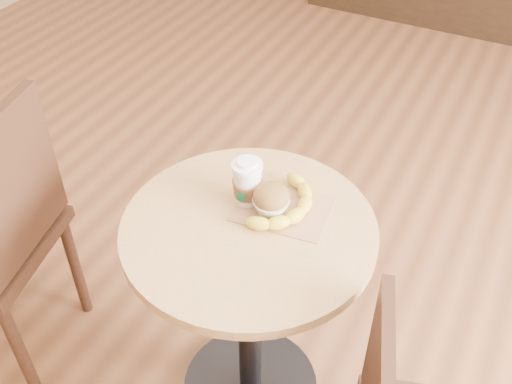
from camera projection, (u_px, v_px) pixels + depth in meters
cafe_table at (249, 287)px, 1.66m from camera, size 0.65×0.65×0.75m
kraft_bag at (283, 209)px, 1.55m from camera, size 0.26×0.21×0.00m
coffee_cup at (247, 184)px, 1.53m from camera, size 0.08×0.08×0.13m
muffin at (271, 200)px, 1.51m from camera, size 0.10×0.10×0.09m
banana at (288, 205)px, 1.53m from camera, size 0.18×0.28×0.04m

